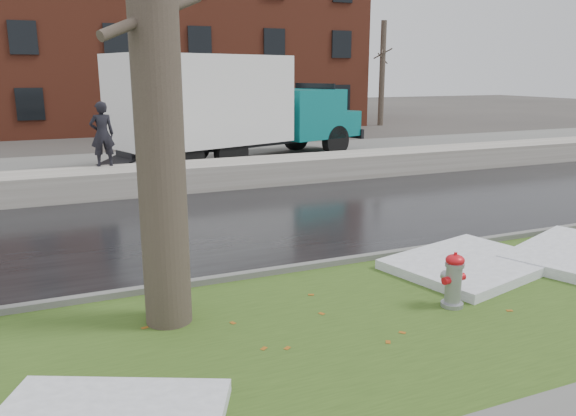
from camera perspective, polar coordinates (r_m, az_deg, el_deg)
name	(u,v)px	position (r m, az deg, el deg)	size (l,w,h in m)	color
ground	(335,291)	(8.98, 4.82, -8.37)	(120.00, 120.00, 0.00)	#47423D
verge	(378,321)	(7.98, 9.11, -11.26)	(60.00, 4.50, 0.04)	#314A18
road	(243,222)	(12.91, -4.57, -1.41)	(60.00, 7.00, 0.03)	black
parking_lot	(168,166)	(20.97, -12.08, 4.17)	(60.00, 9.00, 0.03)	slate
curb	(308,267)	(9.78, 2.07, -6.00)	(60.00, 0.15, 0.14)	slate
snowbank	(197,176)	(16.77, -9.22, 3.22)	(60.00, 1.60, 0.75)	#B5AFA5
brick_building	(141,45)	(37.83, -14.70, 15.70)	(26.00, 12.00, 10.00)	brown
bg_tree_right	(382,73)	(37.14, 9.55, 13.42)	(1.40, 1.62, 6.50)	brown
fire_hydrant	(453,278)	(8.47, 16.46, -6.81)	(0.40, 0.36, 0.82)	gray
tree	(153,22)	(7.32, -13.51, 17.88)	(1.44, 1.62, 7.75)	brown
box_truck	(231,108)	(21.06, -5.78, 10.12)	(11.83, 5.77, 3.95)	black
worker	(102,134)	(16.77, -18.36, 7.15)	(0.66, 0.44, 1.82)	black
snow_patch_near	(470,264)	(10.26, 17.97, -5.44)	(2.60, 2.00, 0.16)	white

